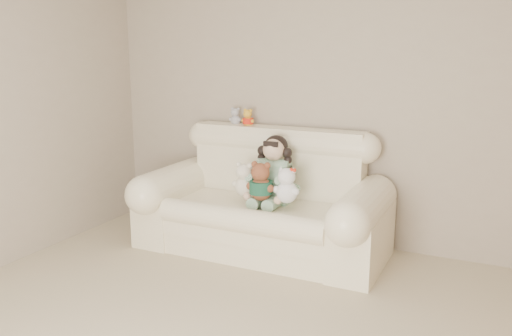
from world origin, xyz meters
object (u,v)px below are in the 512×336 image
at_px(brown_teddy, 261,178).
at_px(sofa, 261,193).
at_px(seated_child, 274,169).
at_px(cream_teddy, 244,176).
at_px(white_cat, 287,181).

bearing_deg(brown_teddy, sofa, 111.32).
height_order(seated_child, cream_teddy, seated_child).
bearing_deg(brown_teddy, cream_teddy, 160.12).
xyz_separation_m(sofa, white_cat, (0.29, -0.13, 0.16)).
relative_size(white_cat, cream_teddy, 1.03).
bearing_deg(white_cat, sofa, 141.10).
relative_size(sofa, cream_teddy, 6.21).
xyz_separation_m(seated_child, cream_teddy, (-0.19, -0.18, -0.04)).
distance_m(brown_teddy, white_cat, 0.22).
xyz_separation_m(brown_teddy, white_cat, (0.22, 0.02, -0.01)).
relative_size(sofa, brown_teddy, 5.57).
bearing_deg(sofa, cream_teddy, -137.41).
height_order(seated_child, brown_teddy, seated_child).
bearing_deg(seated_child, cream_teddy, -137.74).
bearing_deg(cream_teddy, brown_teddy, -19.14).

